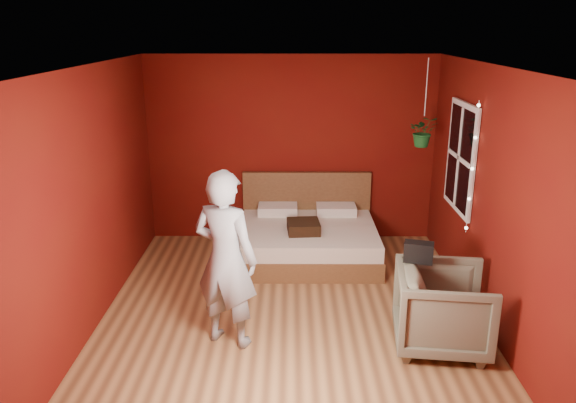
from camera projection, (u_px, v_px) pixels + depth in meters
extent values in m
plane|color=#9C6B3E|center=(291.00, 311.00, 6.10)|extent=(4.50, 4.50, 0.00)
cube|color=#591209|center=(291.00, 149.00, 7.86)|extent=(4.00, 0.02, 2.60)
cube|color=#591209|center=(291.00, 301.00, 3.55)|extent=(4.00, 0.02, 2.60)
cube|color=#591209|center=(94.00, 196.00, 5.71)|extent=(0.02, 4.50, 2.60)
cube|color=#591209|center=(489.00, 197.00, 5.69)|extent=(0.02, 4.50, 2.60)
cube|color=silver|center=(291.00, 65.00, 5.31)|extent=(4.00, 4.50, 0.02)
cube|color=white|center=(461.00, 158.00, 6.49)|extent=(0.04, 0.97, 1.27)
cube|color=black|center=(460.00, 158.00, 6.49)|extent=(0.02, 0.85, 1.15)
cube|color=white|center=(459.00, 158.00, 6.49)|extent=(0.03, 0.05, 1.15)
cube|color=white|center=(459.00, 158.00, 6.49)|extent=(0.03, 0.85, 0.05)
cylinder|color=silver|center=(472.00, 169.00, 5.99)|extent=(0.01, 0.01, 1.45)
sphere|color=#FFF2CC|center=(466.00, 228.00, 6.20)|extent=(0.04, 0.04, 0.04)
sphere|color=#FFF2CC|center=(469.00, 199.00, 6.09)|extent=(0.04, 0.04, 0.04)
sphere|color=#FFF2CC|center=(472.00, 169.00, 5.99)|extent=(0.04, 0.04, 0.04)
sphere|color=#FFF2CC|center=(475.00, 138.00, 5.89)|extent=(0.04, 0.04, 0.04)
sphere|color=#FFF2CC|center=(479.00, 105.00, 5.79)|extent=(0.04, 0.04, 0.04)
cube|color=brown|center=(308.00, 250.00, 7.42)|extent=(1.81, 1.53, 0.25)
cube|color=beige|center=(308.00, 234.00, 7.35)|extent=(1.77, 1.50, 0.20)
cube|color=brown|center=(306.00, 206.00, 8.01)|extent=(1.81, 0.07, 0.99)
cube|color=silver|center=(278.00, 209.00, 7.80)|extent=(0.54, 0.34, 0.13)
cube|color=silver|center=(336.00, 210.00, 7.79)|extent=(0.54, 0.34, 0.13)
imported|color=gray|center=(226.00, 259.00, 5.26)|extent=(0.75, 0.63, 1.74)
imported|color=#6B6A54|center=(443.00, 309.00, 5.32)|extent=(0.97, 0.95, 0.80)
cube|color=black|center=(419.00, 252.00, 5.36)|extent=(0.30, 0.21, 0.20)
cube|color=black|center=(303.00, 227.00, 7.11)|extent=(0.43, 0.43, 0.14)
cylinder|color=silver|center=(427.00, 87.00, 6.67)|extent=(0.01, 0.01, 0.68)
imported|color=#195A27|center=(423.00, 131.00, 6.83)|extent=(0.36, 0.31, 0.38)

